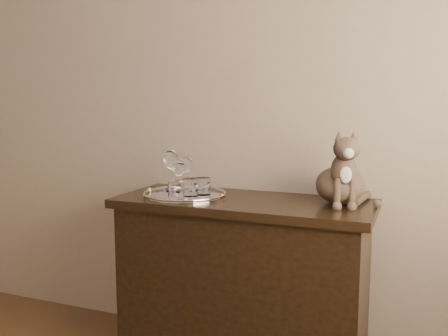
% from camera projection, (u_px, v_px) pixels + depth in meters
% --- Properties ---
extents(wall_back, '(4.00, 0.10, 2.70)m').
position_uv_depth(wall_back, '(161.00, 93.00, 2.77)').
color(wall_back, tan).
rests_on(wall_back, ground).
extents(sideboard, '(1.20, 0.50, 0.85)m').
position_uv_depth(sideboard, '(243.00, 286.00, 2.39)').
color(sideboard, black).
rests_on(sideboard, ground).
extents(tray, '(0.40, 0.40, 0.01)m').
position_uv_depth(tray, '(185.00, 195.00, 2.41)').
color(tray, silver).
rests_on(tray, sideboard).
extents(wine_glass_a, '(0.08, 0.08, 0.21)m').
position_uv_depth(wine_glass_a, '(171.00, 170.00, 2.50)').
color(wine_glass_a, white).
rests_on(wine_glass_a, tray).
extents(wine_glass_b, '(0.07, 0.07, 0.17)m').
position_uv_depth(wine_glass_b, '(186.00, 173.00, 2.52)').
color(wine_glass_b, white).
rests_on(wine_glass_b, tray).
extents(wine_glass_d, '(0.06, 0.06, 0.17)m').
position_uv_depth(wine_glass_d, '(179.00, 177.00, 2.40)').
color(wine_glass_d, white).
rests_on(wine_glass_d, tray).
extents(tumbler_a, '(0.08, 0.08, 0.09)m').
position_uv_depth(tumbler_a, '(190.00, 187.00, 2.36)').
color(tumbler_a, silver).
rests_on(tumbler_a, tray).
extents(tumbler_b, '(0.08, 0.08, 0.09)m').
position_uv_depth(tumbler_b, '(176.00, 190.00, 2.29)').
color(tumbler_b, silver).
rests_on(tumbler_b, tray).
extents(tumbler_c, '(0.07, 0.07, 0.08)m').
position_uv_depth(tumbler_c, '(203.00, 186.00, 2.40)').
color(tumbler_c, silver).
rests_on(tumbler_c, tray).
extents(cat, '(0.41, 0.40, 0.33)m').
position_uv_depth(cat, '(341.00, 167.00, 2.22)').
color(cat, '#48392B').
rests_on(cat, sideboard).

